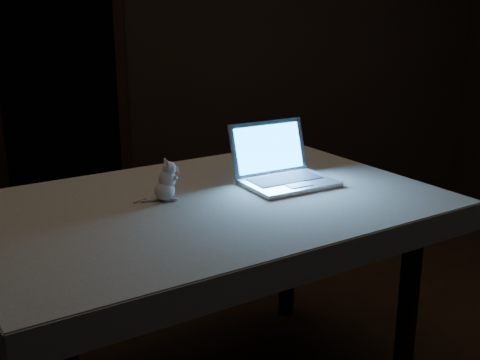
{
  "coord_description": "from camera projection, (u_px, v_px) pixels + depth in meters",
  "views": [
    {
      "loc": [
        -0.33,
        -2.37,
        1.53
      ],
      "look_at": [
        -0.05,
        -0.3,
        0.91
      ],
      "focal_mm": 45.0,
      "sensor_mm": 36.0,
      "label": 1
    }
  ],
  "objects": [
    {
      "name": "tablecloth",
      "position": [
        209.0,
        210.0,
        2.22
      ],
      "size": [
        1.98,
        1.75,
        0.1
      ],
      "primitive_type": null,
      "rotation": [
        0.0,
        0.0,
        0.49
      ],
      "color": "#B9AE9D",
      "rests_on": "table"
    },
    {
      "name": "doorway",
      "position": [
        57.0,
        63.0,
        4.65
      ],
      "size": [
        1.06,
        0.36,
        2.13
      ],
      "primitive_type": null,
      "color": "black",
      "rests_on": "back_wall"
    },
    {
      "name": "table",
      "position": [
        210.0,
        305.0,
        2.3
      ],
      "size": [
        1.82,
        1.56,
        0.83
      ],
      "primitive_type": null,
      "rotation": [
        0.0,
        0.0,
        0.44
      ],
      "color": "black",
      "rests_on": "floor"
    },
    {
      "name": "back_wall",
      "position": [
        198.0,
        31.0,
        4.73
      ],
      "size": [
        4.5,
        0.04,
        2.6
      ],
      "primitive_type": "cube",
      "color": "black",
      "rests_on": "ground"
    },
    {
      "name": "laptop",
      "position": [
        290.0,
        156.0,
        2.32
      ],
      "size": [
        0.43,
        0.41,
        0.23
      ],
      "primitive_type": null,
      "rotation": [
        0.0,
        0.0,
        0.38
      ],
      "color": "silver",
      "rests_on": "tablecloth"
    },
    {
      "name": "plush_mouse",
      "position": [
        164.0,
        180.0,
        2.15
      ],
      "size": [
        0.15,
        0.15,
        0.15
      ],
      "primitive_type": null,
      "rotation": [
        0.0,
        0.0,
        0.49
      ],
      "color": "silver",
      "rests_on": "tablecloth"
    },
    {
      "name": "floor",
      "position": [
        242.0,
        352.0,
        2.73
      ],
      "size": [
        5.0,
        5.0,
        0.0
      ],
      "primitive_type": "plane",
      "color": "black",
      "rests_on": "ground"
    }
  ]
}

